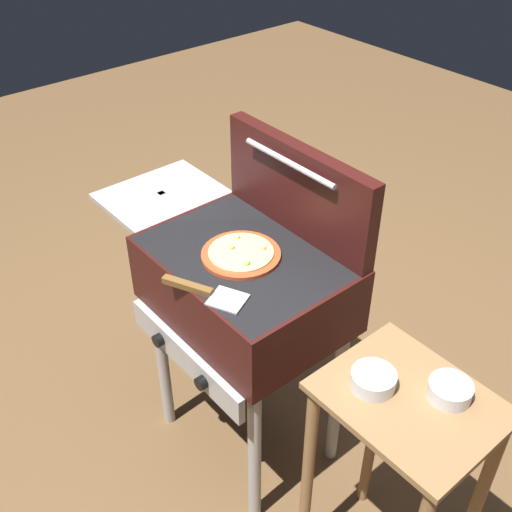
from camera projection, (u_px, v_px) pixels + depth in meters
name	position (u px, v px, depth m)	size (l,w,h in m)	color
ground_plane	(248.00, 436.00, 2.47)	(8.00, 8.00, 0.00)	brown
grill	(242.00, 288.00, 2.02)	(0.96, 0.53, 0.90)	#38110F
grill_lid_open	(298.00, 189.00, 1.95)	(0.63, 0.08, 0.30)	#38110F
pizza_cheese	(240.00, 253.00, 1.92)	(0.25, 0.25, 0.03)	#C64723
spatula	(204.00, 291.00, 1.77)	(0.26, 0.16, 0.02)	#B7BABF
prep_table	(397.00, 457.00, 1.72)	(0.44, 0.36, 0.82)	olive
topping_bowl_near	(373.00, 380.00, 1.60)	(0.12, 0.12, 0.04)	silver
topping_bowl_far	(450.00, 391.00, 1.57)	(0.11, 0.11, 0.04)	silver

